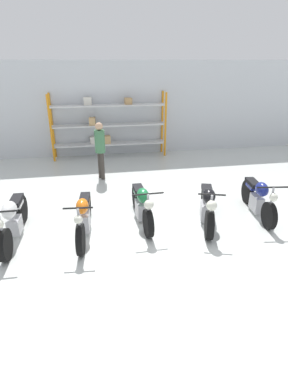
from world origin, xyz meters
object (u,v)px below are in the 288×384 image
at_px(motorcycle_green, 142,205).
at_px(person_browsing, 100,146).
at_px(shelving_rack, 108,124).
at_px(motorcycle_white, 13,219).
at_px(motorcycle_black, 207,206).
at_px(motorcycle_orange, 84,216).
at_px(motorcycle_blue, 258,198).

height_order(motorcycle_green, person_browsing, person_browsing).
relative_size(shelving_rack, motorcycle_white, 2.04).
xyz_separation_m(motorcycle_white, motorcycle_black, (4.32, -0.08, -0.02)).
bearing_deg(motorcycle_black, shelving_rack, -145.37).
bearing_deg(motorcycle_orange, shelving_rack, 175.95).
bearing_deg(motorcycle_white, motorcycle_blue, 91.90).
distance_m(motorcycle_black, person_browsing, 4.18).
bearing_deg(motorcycle_white, motorcycle_orange, 88.37).
bearing_deg(person_browsing, motorcycle_white, 36.26).
relative_size(motorcycle_white, motorcycle_green, 1.09).
bearing_deg(motorcycle_blue, shelving_rack, -142.38).
height_order(motorcycle_white, motorcycle_black, motorcycle_black).
relative_size(motorcycle_orange, person_browsing, 1.20).
height_order(motorcycle_black, person_browsing, person_browsing).
distance_m(motorcycle_orange, person_browsing, 3.51).
height_order(motorcycle_orange, person_browsing, person_browsing).
bearing_deg(person_browsing, shelving_rack, -122.06).
xyz_separation_m(shelving_rack, motorcycle_white, (-2.43, -5.83, -0.83)).
relative_size(motorcycle_blue, person_browsing, 1.09).
height_order(motorcycle_green, motorcycle_black, motorcycle_black).
height_order(motorcycle_black, motorcycle_blue, motorcycle_black).
xyz_separation_m(motorcycle_white, motorcycle_orange, (1.48, -0.06, -0.02)).
bearing_deg(motorcycle_orange, motorcycle_white, -87.37).
height_order(motorcycle_green, motorcycle_blue, motorcycle_blue).
relative_size(motorcycle_black, person_browsing, 1.08).
distance_m(shelving_rack, motorcycle_blue, 6.65).
height_order(shelving_rack, motorcycle_green, shelving_rack).
xyz_separation_m(motorcycle_green, person_browsing, (-0.81, 3.09, 0.65)).
bearing_deg(motorcycle_orange, motorcycle_blue, 97.39).
height_order(motorcycle_white, person_browsing, person_browsing).
xyz_separation_m(motorcycle_green, motorcycle_black, (1.49, -0.34, 0.00)).
distance_m(shelving_rack, motorcycle_white, 6.37).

